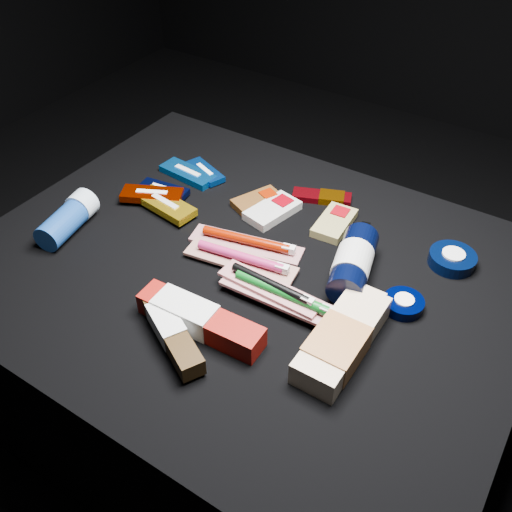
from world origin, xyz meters
The scene contains 22 objects.
ground centered at (0.00, 0.00, 0.00)m, with size 3.00×3.00×0.00m, color black.
cloth_table centered at (0.00, 0.00, 0.20)m, with size 0.98×0.78×0.40m, color black.
luna_bar_0 centered at (-0.27, 0.17, 0.41)m, with size 0.13×0.06×0.02m.
luna_bar_1 centered at (-0.24, 0.20, 0.41)m, with size 0.11×0.07×0.01m.
luna_bar_2 centered at (-0.27, 0.09, 0.41)m, with size 0.11×0.05×0.01m.
luna_bar_3 centered at (-0.23, 0.05, 0.42)m, with size 0.14×0.07×0.02m.
luna_bar_4 centered at (-0.27, 0.06, 0.42)m, with size 0.13×0.10×0.02m.
clif_bar_0 centered at (-0.08, 0.17, 0.41)m, with size 0.09×0.11×0.02m.
clif_bar_1 centered at (-0.04, 0.16, 0.41)m, with size 0.08×0.12×0.02m.
clif_bar_2 centered at (0.08, 0.19, 0.41)m, with size 0.06×0.11×0.02m.
power_bar centered at (0.03, 0.26, 0.41)m, with size 0.13×0.08×0.01m.
lotion_bottle centered at (0.17, 0.08, 0.43)m, with size 0.10×0.20×0.06m.
cream_tin_upper centered at (0.31, 0.20, 0.41)m, with size 0.08×0.08×0.03m.
cream_tin_lower centered at (0.28, 0.05, 0.41)m, with size 0.07×0.07×0.02m.
bodywash_bottle centered at (0.23, -0.09, 0.42)m, with size 0.08×0.22×0.05m.
deodorant_stick centered at (-0.34, -0.10, 0.43)m, with size 0.08×0.14×0.06m.
toothbrush_pack_0 centered at (-0.03, 0.04, 0.41)m, with size 0.22×0.10×0.02m.
toothbrush_pack_1 centered at (0.00, -0.01, 0.42)m, with size 0.21×0.08×0.02m.
toothbrush_pack_2 centered at (0.11, -0.05, 0.42)m, with size 0.22×0.06×0.02m.
toothbrush_pack_3 centered at (0.08, -0.05, 0.43)m, with size 0.19×0.05×0.02m.
toothpaste_carton_red centered at (0.01, -0.17, 0.42)m, with size 0.22×0.06×0.04m.
toothpaste_carton_green centered at (0.00, -0.21, 0.42)m, with size 0.17×0.11×0.03m.
Camera 1 is at (0.43, -0.63, 1.09)m, focal length 40.00 mm.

